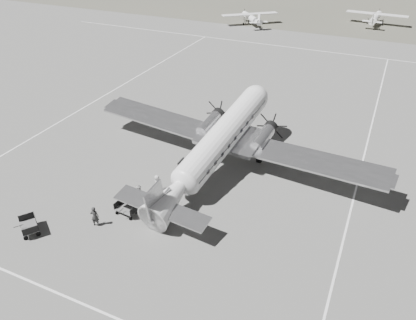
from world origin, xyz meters
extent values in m
plane|color=slate|center=(0.00, 0.00, 0.00)|extent=(260.00, 260.00, 0.00)
cube|color=white|center=(0.00, -14.00, 0.01)|extent=(60.00, 0.15, 0.01)
cube|color=white|center=(12.00, 0.00, 0.01)|extent=(0.15, 80.00, 0.01)
cube|color=white|center=(-18.00, 10.00, 0.01)|extent=(0.15, 60.00, 0.01)
cube|color=white|center=(0.00, 40.00, 0.01)|extent=(90.00, 0.15, 0.01)
imported|color=#282828|center=(-4.20, -8.19, 0.80)|extent=(0.68, 0.57, 1.60)
imported|color=#AEAEAB|center=(-2.53, -4.97, 0.92)|extent=(0.91, 1.05, 1.84)
imported|color=silver|center=(-2.31, -2.84, 0.73)|extent=(0.68, 0.83, 1.47)
camera|label=1|loc=(12.11, -24.88, 19.10)|focal=35.00mm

